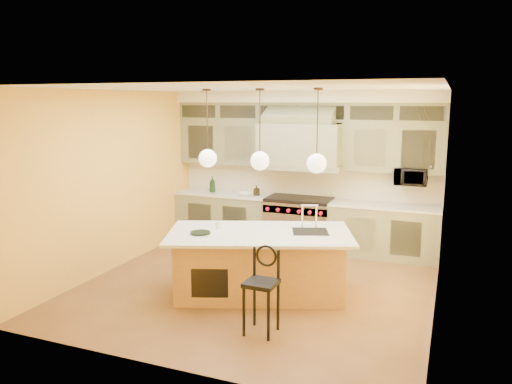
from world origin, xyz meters
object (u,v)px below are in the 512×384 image
at_px(range, 299,222).
at_px(counter_stool, 262,285).
at_px(microwave, 411,177).
at_px(kitchen_island, 260,262).

relative_size(range, counter_stool, 1.15).
bearing_deg(microwave, kitchen_island, -125.85).
relative_size(range, kitchen_island, 0.42).
relative_size(counter_stool, microwave, 1.93).
distance_m(kitchen_island, counter_stool, 1.22).
bearing_deg(range, kitchen_island, -86.57).
bearing_deg(kitchen_island, counter_stool, -87.94).
bearing_deg(kitchen_island, microwave, 33.86).
bearing_deg(counter_stool, kitchen_island, 114.12).
distance_m(range, counter_stool, 3.57).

